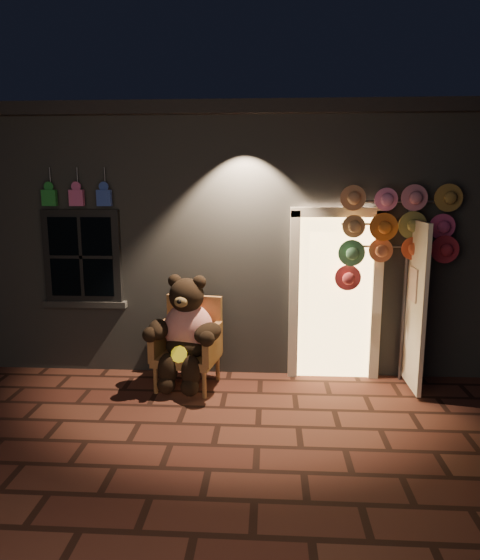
{
  "coord_description": "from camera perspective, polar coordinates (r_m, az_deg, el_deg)",
  "views": [
    {
      "loc": [
        0.52,
        -4.8,
        2.45
      ],
      "look_at": [
        0.17,
        1.0,
        1.35
      ],
      "focal_mm": 32.0,
      "sensor_mm": 36.0,
      "label": 1
    }
  ],
  "objects": [
    {
      "name": "shop_building",
      "position": [
        8.83,
        0.07,
        6.09
      ],
      "size": [
        7.3,
        5.95,
        3.51
      ],
      "color": "slate",
      "rests_on": "ground"
    },
    {
      "name": "hat_rack",
      "position": [
        6.28,
        17.22,
        5.42
      ],
      "size": [
        1.39,
        0.22,
        2.46
      ],
      "color": "#59595E",
      "rests_on": "ground"
    },
    {
      "name": "wicker_armchair",
      "position": [
        6.25,
        -5.81,
        -7.07
      ],
      "size": [
        0.85,
        0.79,
        1.09
      ],
      "rotation": [
        0.0,
        0.0,
        -0.17
      ],
      "color": "#9D643D",
      "rests_on": "ground"
    },
    {
      "name": "teddy_bear",
      "position": [
        6.07,
        -6.2,
        -5.9
      ],
      "size": [
        0.97,
        0.83,
        1.36
      ],
      "rotation": [
        0.0,
        0.0,
        -0.17
      ],
      "color": "red",
      "rests_on": "ground"
    },
    {
      "name": "ground",
      "position": [
        5.41,
        -2.52,
        -16.21
      ],
      "size": [
        60.0,
        60.0,
        0.0
      ],
      "primitive_type": "plane",
      "color": "#552C20",
      "rests_on": "ground"
    }
  ]
}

